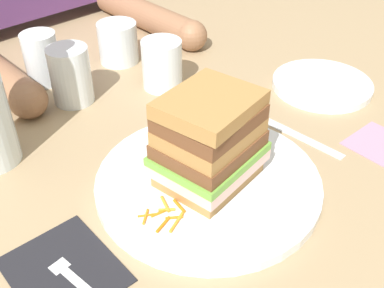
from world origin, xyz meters
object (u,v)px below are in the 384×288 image
object	(u,v)px
sandwich	(208,141)
empty_tumbler_1	(42,58)
empty_tumbler_0	(118,43)
main_plate	(207,182)
juice_glass	(162,67)
side_plate	(322,84)
fork	(76,279)
empty_tumbler_2	(71,75)
napkin_dark	(64,270)
napkin_pink	(379,143)
knife	(289,131)

from	to	relation	value
sandwich	empty_tumbler_1	distance (m)	0.40
empty_tumbler_0	main_plate	bearing A→B (deg)	-109.39
juice_glass	side_plate	size ratio (longest dim) A/B	0.49
fork	side_plate	bearing A→B (deg)	6.13
empty_tumbler_0	empty_tumbler_2	size ratio (longest dim) A/B	0.80
napkin_dark	napkin_pink	xyz separation A→B (m)	(0.47, -0.12, -0.00)
empty_tumbler_0	napkin_pink	world-z (taller)	empty_tumbler_0
fork	empty_tumbler_0	bearing A→B (deg)	48.71
knife	main_plate	bearing A→B (deg)	-179.36
napkin_pink	main_plate	bearing A→B (deg)	156.69
fork	empty_tumbler_2	size ratio (longest dim) A/B	1.72
empty_tumbler_1	napkin_pink	xyz separation A→B (m)	(0.27, -0.51, -0.05)
main_plate	side_plate	bearing A→B (deg)	7.90
empty_tumbler_1	empty_tumbler_2	distance (m)	0.09
empty_tumbler_0	empty_tumbler_2	xyz separation A→B (m)	(-0.14, -0.07, 0.01)
juice_glass	empty_tumbler_0	distance (m)	0.13
empty_tumbler_2	napkin_pink	size ratio (longest dim) A/B	1.09
napkin_dark	main_plate	bearing A→B (deg)	-2.75
empty_tumbler_1	napkin_pink	size ratio (longest dim) A/B	1.05
main_plate	empty_tumbler_2	xyz separation A→B (m)	(-0.01, 0.31, 0.04)
main_plate	juice_glass	distance (m)	0.28
fork	napkin_pink	distance (m)	0.47
sandwich	juice_glass	size ratio (longest dim) A/B	1.64
knife	empty_tumbler_0	xyz separation A→B (m)	(-0.05, 0.38, 0.04)
juice_glass	fork	bearing A→B (deg)	-142.96
knife	empty_tumbler_2	world-z (taller)	empty_tumbler_2
knife	side_plate	distance (m)	0.16
sandwich	napkin_dark	distance (m)	0.22
fork	juice_glass	size ratio (longest dim) A/B	1.93
sandwich	empty_tumbler_2	distance (m)	0.31
main_plate	sandwich	size ratio (longest dim) A/B	2.11
juice_glass	empty_tumbler_0	xyz separation A→B (m)	(0.00, 0.13, 0.00)
sandwich	napkin_pink	size ratio (longest dim) A/B	1.60
empty_tumbler_2	empty_tumbler_0	bearing A→B (deg)	25.12
main_plate	empty_tumbler_2	world-z (taller)	empty_tumbler_2
sandwich	side_plate	bearing A→B (deg)	7.82
fork	empty_tumbler_2	bearing A→B (deg)	58.36
napkin_dark	empty_tumbler_2	world-z (taller)	empty_tumbler_2
juice_glass	empty_tumbler_2	size ratio (longest dim) A/B	0.89
juice_glass	empty_tumbler_1	distance (m)	0.21
juice_glass	empty_tumbler_1	size ratio (longest dim) A/B	0.93
main_plate	napkin_dark	bearing A→B (deg)	177.25
knife	juice_glass	xyz separation A→B (m)	(-0.05, 0.24, 0.04)
sandwich	knife	xyz separation A→B (m)	(0.18, 0.00, -0.07)
sandwich	napkin_dark	bearing A→B (deg)	177.38
fork	side_plate	distance (m)	0.55
empty_tumbler_1	side_plate	size ratio (longest dim) A/B	0.53
napkin_dark	knife	size ratio (longest dim) A/B	0.64
empty_tumbler_0	empty_tumbler_1	bearing A→B (deg)	170.56
fork	knife	world-z (taller)	fork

